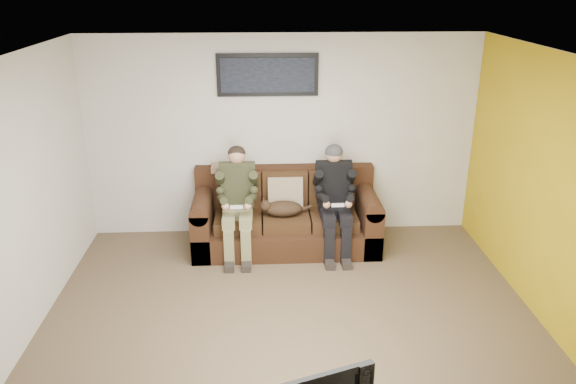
{
  "coord_description": "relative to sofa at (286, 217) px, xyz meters",
  "views": [
    {
      "loc": [
        -0.27,
        -4.71,
        3.25
      ],
      "look_at": [
        0.02,
        1.2,
        0.95
      ],
      "focal_mm": 35.0,
      "sensor_mm": 36.0,
      "label": 1
    }
  ],
  "objects": [
    {
      "name": "throw_pillow",
      "position": [
        0.0,
        0.04,
        0.31
      ],
      "size": [
        0.44,
        0.21,
        0.44
      ],
      "primitive_type": "cube",
      "rotation": [
        -0.21,
        0.0,
        0.0
      ],
      "color": "#988163",
      "rests_on": "sofa"
    },
    {
      "name": "sofa",
      "position": [
        0.0,
        0.0,
        0.0
      ],
      "size": [
        2.3,
        0.99,
        0.94
      ],
      "color": "#351D10",
      "rests_on": "ground"
    },
    {
      "name": "wall_front",
      "position": [
        -0.02,
        -4.08,
        0.94
      ],
      "size": [
        5.0,
        0.0,
        5.0
      ],
      "primitive_type": "plane",
      "rotation": [
        -1.57,
        0.0,
        0.0
      ],
      "color": "beige",
      "rests_on": "ground"
    },
    {
      "name": "wall_back",
      "position": [
        -0.02,
        0.42,
        0.94
      ],
      "size": [
        5.0,
        0.0,
        5.0
      ],
      "primitive_type": "plane",
      "rotation": [
        1.57,
        0.0,
        0.0
      ],
      "color": "beige",
      "rests_on": "ground"
    },
    {
      "name": "floor",
      "position": [
        -0.02,
        -1.83,
        -0.36
      ],
      "size": [
        5.0,
        5.0,
        0.0
      ],
      "primitive_type": "plane",
      "color": "brown",
      "rests_on": "ground"
    },
    {
      "name": "person_left",
      "position": [
        -0.59,
        -0.19,
        0.39
      ],
      "size": [
        0.51,
        0.87,
        1.32
      ],
      "color": "olive",
      "rests_on": "sofa"
    },
    {
      "name": "wall_right",
      "position": [
        2.48,
        -1.83,
        0.94
      ],
      "size": [
        0.0,
        4.5,
        4.5
      ],
      "primitive_type": "plane",
      "rotation": [
        1.57,
        0.0,
        -1.57
      ],
      "color": "beige",
      "rests_on": "ground"
    },
    {
      "name": "accent_wall_right",
      "position": [
        2.47,
        -1.83,
        0.94
      ],
      "size": [
        0.0,
        4.5,
        4.5
      ],
      "primitive_type": "plane",
      "rotation": [
        1.57,
        0.0,
        -1.57
      ],
      "color": "#BA9912",
      "rests_on": "ground"
    },
    {
      "name": "throw_blanket",
      "position": [
        -0.7,
        0.29,
        0.59
      ],
      "size": [
        0.47,
        0.23,
        0.08
      ],
      "primitive_type": "cube",
      "color": "tan",
      "rests_on": "sofa"
    },
    {
      "name": "person_right",
      "position": [
        0.59,
        -0.19,
        0.39
      ],
      "size": [
        0.51,
        0.86,
        1.32
      ],
      "color": "black",
      "rests_on": "sofa"
    },
    {
      "name": "ceiling",
      "position": [
        -0.02,
        -1.83,
        2.24
      ],
      "size": [
        5.0,
        5.0,
        0.0
      ],
      "primitive_type": "plane",
      "rotation": [
        3.14,
        0.0,
        0.0
      ],
      "color": "silver",
      "rests_on": "ground"
    },
    {
      "name": "framed_poster",
      "position": [
        -0.2,
        0.38,
        1.74
      ],
      "size": [
        1.25,
        0.05,
        0.52
      ],
      "color": "black",
      "rests_on": "wall_back"
    },
    {
      "name": "wall_left",
      "position": [
        -2.52,
        -1.83,
        0.94
      ],
      "size": [
        0.0,
        4.5,
        4.5
      ],
      "primitive_type": "plane",
      "rotation": [
        1.57,
        0.0,
        1.57
      ],
      "color": "beige",
      "rests_on": "ground"
    },
    {
      "name": "cat",
      "position": [
        -0.06,
        -0.18,
        0.21
      ],
      "size": [
        0.66,
        0.26,
        0.24
      ],
      "color": "#412B19",
      "rests_on": "sofa"
    }
  ]
}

